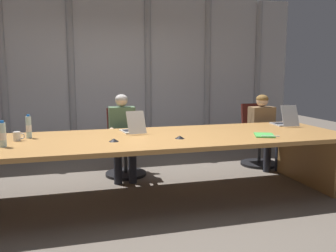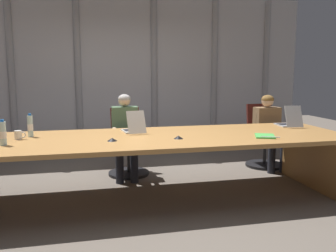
{
  "view_description": "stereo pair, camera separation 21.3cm",
  "coord_description": "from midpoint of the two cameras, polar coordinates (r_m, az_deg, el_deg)",
  "views": [
    {
      "loc": [
        -0.76,
        -4.09,
        1.52
      ],
      "look_at": [
        0.41,
        0.12,
        0.86
      ],
      "focal_mm": 38.56,
      "sensor_mm": 36.0,
      "label": 1
    },
    {
      "loc": [
        -0.56,
        -4.15,
        1.52
      ],
      "look_at": [
        0.41,
        0.12,
        0.86
      ],
      "focal_mm": 38.56,
      "sensor_mm": 36.0,
      "label": 2
    }
  ],
  "objects": [
    {
      "name": "water_bottle_primary",
      "position": [
        4.49,
        -22.44,
        -0.18
      ],
      "size": [
        0.06,
        0.06,
        0.28
      ],
      "color": "silver",
      "rests_on": "conference_table"
    },
    {
      "name": "office_chair_center",
      "position": [
        6.09,
        13.07,
        -2.46
      ],
      "size": [
        0.6,
        0.6,
        0.99
      ],
      "rotation": [
        0.0,
        0.0,
        -1.55
      ],
      "color": "#511E19",
      "rests_on": "ground_plane"
    },
    {
      "name": "ground_plane",
      "position": [
        4.44,
        -6.23,
        -11.45
      ],
      "size": [
        14.18,
        14.18,
        0.0
      ],
      "primitive_type": "plane",
      "color": "#6B6056"
    },
    {
      "name": "conference_table",
      "position": [
        4.26,
        -6.37,
        -3.46
      ],
      "size": [
        5.15,
        1.44,
        0.76
      ],
      "color": "#B77F42",
      "rests_on": "ground_plane"
    },
    {
      "name": "conference_mic_right_side",
      "position": [
        4.02,
        -10.07,
        -2.19
      ],
      "size": [
        0.11,
        0.11,
        0.03
      ],
      "primitive_type": "cone",
      "color": "black",
      "rests_on": "conference_table"
    },
    {
      "name": "curtain_backdrop",
      "position": [
        6.64,
        -9.98,
        7.86
      ],
      "size": [
        7.09,
        0.17,
        2.9
      ],
      "color": "#B2B2B7",
      "rests_on": "ground_plane"
    },
    {
      "name": "office_chair_left_mid",
      "position": [
        5.4,
        -7.99,
        -3.76
      ],
      "size": [
        0.6,
        0.6,
        0.98
      ],
      "rotation": [
        0.0,
        0.0,
        -1.49
      ],
      "color": "#511E19",
      "rests_on": "ground_plane"
    },
    {
      "name": "coffee_mug_near",
      "position": [
        4.37,
        -24.02,
        -1.5
      ],
      "size": [
        0.13,
        0.08,
        0.1
      ],
      "color": "white",
      "rests_on": "conference_table"
    },
    {
      "name": "person_left_mid",
      "position": [
        5.18,
        -8.35,
        -0.87
      ],
      "size": [
        0.4,
        0.56,
        1.2
      ],
      "rotation": [
        0.0,
        0.0,
        -1.62
      ],
      "color": "#4C6B4C",
      "rests_on": "ground_plane"
    },
    {
      "name": "laptop_center",
      "position": [
        5.36,
        16.83,
        0.69
      ],
      "size": [
        0.28,
        0.47,
        0.3
      ],
      "rotation": [
        0.0,
        0.0,
        1.47
      ],
      "color": "#A8ADB7",
      "rests_on": "conference_table"
    },
    {
      "name": "spiral_notepad",
      "position": [
        4.44,
        13.68,
        -1.42
      ],
      "size": [
        0.32,
        0.37,
        0.03
      ],
      "rotation": [
        0.0,
        0.0,
        -0.41
      ],
      "color": "#4CB74C",
      "rests_on": "conference_table"
    },
    {
      "name": "person_center",
      "position": [
        5.9,
        13.97,
        0.01
      ],
      "size": [
        0.4,
        0.55,
        1.16
      ],
      "rotation": [
        0.0,
        0.0,
        -1.57
      ],
      "color": "olive",
      "rests_on": "ground_plane"
    },
    {
      "name": "laptop_left_mid",
      "position": [
        4.56,
        -6.93,
        -0.38
      ],
      "size": [
        0.28,
        0.46,
        0.29
      ],
      "rotation": [
        0.0,
        0.0,
        1.71
      ],
      "color": "beige",
      "rests_on": "conference_table"
    },
    {
      "name": "conference_mic_left_side",
      "position": [
        4.13,
        0.4,
        -1.77
      ],
      "size": [
        0.11,
        0.11,
        0.03
      ],
      "primitive_type": "cone",
      "color": "black",
      "rests_on": "conference_table"
    },
    {
      "name": "water_bottle_secondary",
      "position": [
        4.07,
        -26.06,
        -1.29
      ],
      "size": [
        0.07,
        0.07,
        0.27
      ],
      "color": "silver",
      "rests_on": "conference_table"
    }
  ]
}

